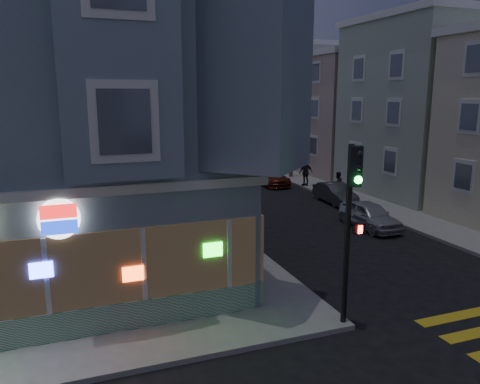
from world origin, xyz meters
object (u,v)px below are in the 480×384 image
pedestrian_b (306,173)px  parked_car_d (227,163)px  pedestrian_a (338,184)px  traffic_signal (352,206)px  street_tree_far (233,118)px  parked_car_a (370,215)px  fire_hydrant (333,189)px  street_tree_near (263,123)px  parked_car_b (335,193)px  utility_pole (292,116)px  parked_car_c (270,176)px

pedestrian_b → parked_car_d: size_ratio=0.40×
pedestrian_a → traffic_signal: (-8.70, -14.42, 2.59)m
street_tree_far → pedestrian_b: street_tree_far is taller
pedestrian_a → parked_car_a: bearing=51.7°
fire_hydrant → pedestrian_b: bearing=90.0°
street_tree_near → parked_car_b: 14.93m
utility_pole → parked_car_b: size_ratio=2.47×
street_tree_far → parked_car_c: 16.43m
parked_car_d → parked_car_c: bearing=-80.0°
street_tree_far → pedestrian_b: 17.93m
street_tree_far → parked_car_d: bearing=-112.2°
street_tree_near → pedestrian_a: size_ratio=3.47×
parked_car_b → fire_hydrant: bearing=66.1°
parked_car_c → street_tree_near: bearing=70.3°
parked_car_b → fire_hydrant: size_ratio=4.46×
utility_pole → parked_car_c: size_ratio=2.10×
fire_hydrant → utility_pole: bearing=84.5°
parked_car_a → parked_car_b: (1.28, 5.20, -0.04)m
parked_car_d → traffic_signal: traffic_signal is taller
street_tree_near → pedestrian_b: street_tree_near is taller
parked_car_a → traffic_signal: traffic_signal is taller
pedestrian_b → parked_car_a: (-1.88, -10.00, -0.42)m
parked_car_b → parked_car_c: parked_car_c is taller
parked_car_b → utility_pole: bearing=84.6°
street_tree_far → street_tree_near: bearing=-90.0°
utility_pole → traffic_signal: bearing=-112.8°
pedestrian_b → parked_car_a: bearing=72.7°
street_tree_far → parked_car_b: size_ratio=1.45×
street_tree_far → traffic_signal: street_tree_far is taller
street_tree_far → traffic_signal: size_ratio=1.07×
traffic_signal → street_tree_far: bearing=100.0°
street_tree_far → pedestrian_a: bearing=-91.8°
street_tree_near → street_tree_far: (0.00, 8.00, 0.00)m
pedestrian_b → fire_hydrant: pedestrian_b is taller
pedestrian_b → parked_car_b: 4.86m
parked_car_a → pedestrian_b: bearing=80.4°
parked_car_c → fire_hydrant: size_ratio=5.24×
pedestrian_a → parked_car_b: size_ratio=0.42×
utility_pole → parked_car_c: bearing=-144.6°
parked_car_a → parked_car_b: bearing=77.2°
parked_car_b → traffic_signal: bearing=-117.2°
pedestrian_a → traffic_signal: bearing=39.1°
parked_car_a → street_tree_far: bearing=85.3°
parked_car_a → fire_hydrant: (1.88, 6.37, -0.06)m
parked_car_a → parked_car_b: size_ratio=1.03×
parked_car_c → traffic_signal: (-6.58, -19.98, 2.89)m
parked_car_a → parked_car_b: 5.36m
street_tree_near → street_tree_far: size_ratio=1.00×
utility_pole → parked_car_b: 9.55m
utility_pole → parked_car_c: (-2.60, -1.85, -4.18)m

